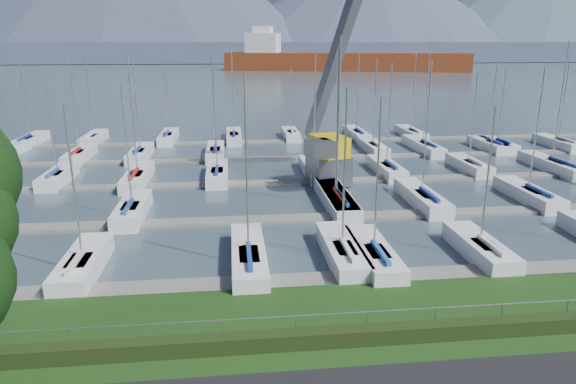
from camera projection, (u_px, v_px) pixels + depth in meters
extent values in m
cube|color=#3D4E5A|center=(236.00, 67.00, 269.67)|extent=(800.00, 540.00, 0.20)
cube|color=black|center=(321.00, 338.00, 21.08)|extent=(80.00, 0.70, 0.70)
cylinder|color=gray|center=(320.00, 315.00, 21.22)|extent=(80.00, 0.04, 0.04)
cube|color=#475068|center=(234.00, 52.00, 334.64)|extent=(900.00, 80.00, 12.00)
cone|color=#424A61|center=(369.00, 3.00, 412.39)|extent=(300.00, 300.00, 85.00)
cube|color=gray|center=(300.00, 281.00, 27.34)|extent=(90.00, 1.60, 0.25)
cube|color=slate|center=(282.00, 219.00, 36.88)|extent=(90.00, 1.60, 0.25)
cube|color=gray|center=(271.00, 183.00, 46.42)|extent=(90.00, 1.60, 0.25)
cube|color=gray|center=(264.00, 159.00, 55.96)|extent=(90.00, 1.60, 0.25)
cube|color=gray|center=(259.00, 142.00, 65.49)|extent=(90.00, 1.60, 0.25)
cube|color=slate|center=(329.00, 169.00, 45.48)|extent=(3.86, 3.86, 2.60)
cube|color=yellow|center=(329.00, 146.00, 44.89)|extent=(3.32, 3.91, 1.80)
cube|color=slate|center=(341.00, 39.00, 46.85)|extent=(5.40, 10.68, 19.89)
cube|color=#515358|center=(319.00, 149.00, 42.80)|extent=(2.46, 2.61, 1.40)
cube|color=maroon|center=(345.00, 64.00, 229.52)|extent=(107.84, 45.26, 10.00)
cube|color=silver|center=(263.00, 47.00, 232.88)|extent=(17.17, 17.17, 12.00)
cube|color=silver|center=(263.00, 31.00, 230.91)|extent=(9.81, 9.81, 4.00)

